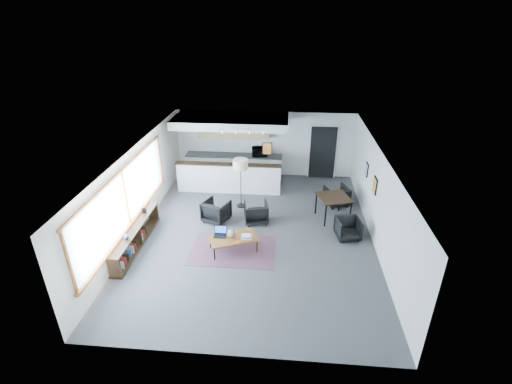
# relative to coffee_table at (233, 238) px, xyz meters

# --- Properties ---
(room) EXTENTS (7.02, 9.02, 2.62)m
(room) POSITION_rel_coffee_table_xyz_m (0.51, 0.96, 0.91)
(room) COLOR #48484A
(room) RESTS_ON ground
(window) EXTENTS (0.10, 5.95, 1.66)m
(window) POSITION_rel_coffee_table_xyz_m (-2.95, 0.06, 1.06)
(window) COLOR #8CBFFF
(window) RESTS_ON room
(console) EXTENTS (0.35, 3.00, 0.80)m
(console) POSITION_rel_coffee_table_xyz_m (-2.79, -0.09, -0.07)
(console) COLOR black
(console) RESTS_ON floor
(kitchenette) EXTENTS (4.20, 1.96, 2.60)m
(kitchenette) POSITION_rel_coffee_table_xyz_m (-0.69, 4.67, 0.98)
(kitchenette) COLOR white
(kitchenette) RESTS_ON floor
(doorway) EXTENTS (1.10, 0.12, 2.15)m
(doorway) POSITION_rel_coffee_table_xyz_m (2.81, 5.38, 0.68)
(doorway) COLOR black
(doorway) RESTS_ON room
(track_light) EXTENTS (1.60, 0.07, 0.15)m
(track_light) POSITION_rel_coffee_table_xyz_m (-0.08, 3.16, 2.13)
(track_light) COLOR silver
(track_light) RESTS_ON room
(wall_art_lower) EXTENTS (0.03, 0.38, 0.48)m
(wall_art_lower) POSITION_rel_coffee_table_xyz_m (3.98, 1.36, 1.16)
(wall_art_lower) COLOR black
(wall_art_lower) RESTS_ON room
(wall_art_upper) EXTENTS (0.03, 0.34, 0.44)m
(wall_art_upper) POSITION_rel_coffee_table_xyz_m (3.98, 2.66, 1.11)
(wall_art_upper) COLOR black
(wall_art_upper) RESTS_ON room
(kilim_rug) EXTENTS (2.39, 1.63, 0.01)m
(kilim_rug) POSITION_rel_coffee_table_xyz_m (0.00, -0.00, -0.39)
(kilim_rug) COLOR #543241
(kilim_rug) RESTS_ON floor
(coffee_table) EXTENTS (1.47, 1.14, 0.43)m
(coffee_table) POSITION_rel_coffee_table_xyz_m (0.00, 0.00, 0.00)
(coffee_table) COLOR brown
(coffee_table) RESTS_ON floor
(laptop) EXTENTS (0.35, 0.29, 0.25)m
(laptop) POSITION_rel_coffee_table_xyz_m (-0.38, 0.11, 0.10)
(laptop) COLOR black
(laptop) RESTS_ON coffee_table
(ceramic_pot) EXTENTS (0.25, 0.25, 0.25)m
(ceramic_pot) POSITION_rel_coffee_table_xyz_m (-0.05, 0.01, 0.16)
(ceramic_pot) COLOR gray
(ceramic_pot) RESTS_ON coffee_table
(book_stack) EXTENTS (0.31, 0.25, 0.09)m
(book_stack) POSITION_rel_coffee_table_xyz_m (0.37, 0.02, 0.07)
(book_stack) COLOR silver
(book_stack) RESTS_ON coffee_table
(coaster) EXTENTS (0.10, 0.10, 0.01)m
(coaster) POSITION_rel_coffee_table_xyz_m (0.15, -0.18, 0.04)
(coaster) COLOR #E5590C
(coaster) RESTS_ON coffee_table
(armchair_left) EXTENTS (0.95, 0.93, 0.77)m
(armchair_left) POSITION_rel_coffee_table_xyz_m (-0.77, 1.59, -0.01)
(armchair_left) COLOR black
(armchair_left) RESTS_ON floor
(armchair_right) EXTENTS (0.84, 0.80, 0.74)m
(armchair_right) POSITION_rel_coffee_table_xyz_m (0.50, 1.62, -0.02)
(armchair_right) COLOR black
(armchair_right) RESTS_ON floor
(floor_lamp) EXTENTS (0.65, 0.65, 1.72)m
(floor_lamp) POSITION_rel_coffee_table_xyz_m (-0.10, 2.62, 1.11)
(floor_lamp) COLOR black
(floor_lamp) RESTS_ON floor
(dining_table) EXTENTS (1.17, 1.17, 0.79)m
(dining_table) POSITION_rel_coffee_table_xyz_m (2.95, 2.04, 0.33)
(dining_table) COLOR black
(dining_table) RESTS_ON floor
(dining_chair_near) EXTENTS (0.65, 0.62, 0.59)m
(dining_chair_near) POSITION_rel_coffee_table_xyz_m (3.29, 0.93, -0.10)
(dining_chair_near) COLOR black
(dining_chair_near) RESTS_ON floor
(dining_chair_far) EXTENTS (0.79, 0.76, 0.64)m
(dining_chair_far) POSITION_rel_coffee_table_xyz_m (3.18, 3.01, -0.08)
(dining_chair_far) COLOR black
(dining_chair_far) RESTS_ON floor
(microwave) EXTENTS (0.64, 0.41, 0.40)m
(microwave) POSITION_rel_coffee_table_xyz_m (0.34, 5.11, 0.74)
(microwave) COLOR black
(microwave) RESTS_ON kitchenette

